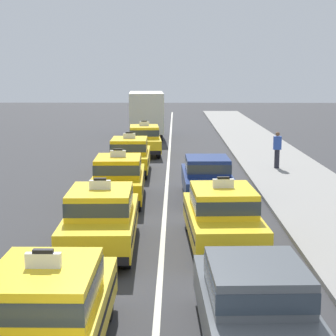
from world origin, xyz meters
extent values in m
cube|color=silver|center=(0.00, 20.00, 0.00)|extent=(0.14, 80.00, 0.01)
cube|color=gray|center=(5.60, 15.00, 0.07)|extent=(4.00, 90.00, 0.15)
cylinder|color=black|center=(-2.45, 4.53, 0.32)|extent=(0.24, 0.64, 0.64)
cylinder|color=black|center=(-0.98, 4.53, 0.32)|extent=(0.24, 0.64, 0.64)
cube|color=yellow|center=(-1.72, 3.00, 0.67)|extent=(1.82, 4.51, 0.70)
cube|color=black|center=(-1.72, 3.00, 0.72)|extent=(1.84, 4.15, 0.10)
cube|color=yellow|center=(-1.72, 2.85, 1.34)|extent=(1.61, 2.11, 0.64)
cube|color=#2D3842|center=(-1.72, 2.85, 1.34)|extent=(1.63, 2.13, 0.35)
cube|color=white|center=(-1.72, 2.85, 1.78)|extent=(0.56, 0.12, 0.24)
cube|color=black|center=(-1.72, 2.85, 1.93)|extent=(0.32, 0.11, 0.06)
cube|color=black|center=(-1.71, 5.21, 0.42)|extent=(1.71, 0.15, 0.20)
cylinder|color=black|center=(-2.40, 10.44, 0.32)|extent=(0.26, 0.65, 0.64)
cylinder|color=black|center=(-0.93, 10.48, 0.32)|extent=(0.26, 0.65, 0.64)
cylinder|color=black|center=(-2.32, 7.38, 0.32)|extent=(0.26, 0.65, 0.64)
cylinder|color=black|center=(-0.84, 7.42, 0.32)|extent=(0.26, 0.65, 0.64)
cube|color=yellow|center=(-1.62, 8.93, 0.67)|extent=(1.93, 4.55, 0.70)
cube|color=black|center=(-1.62, 8.93, 0.72)|extent=(1.94, 4.19, 0.10)
cube|color=yellow|center=(-1.62, 8.78, 1.34)|extent=(1.66, 2.14, 0.64)
cube|color=#2D3842|center=(-1.62, 8.78, 1.34)|extent=(1.68, 2.17, 0.35)
cube|color=white|center=(-1.62, 8.78, 1.78)|extent=(0.56, 0.14, 0.24)
cube|color=black|center=(-1.62, 8.78, 1.93)|extent=(0.32, 0.12, 0.06)
cube|color=black|center=(-1.69, 11.14, 0.42)|extent=(1.71, 0.19, 0.20)
cube|color=black|center=(-1.56, 6.72, 0.42)|extent=(1.71, 0.19, 0.20)
cylinder|color=black|center=(-2.51, 16.04, 0.32)|extent=(0.26, 0.65, 0.64)
cylinder|color=black|center=(-1.04, 16.09, 0.32)|extent=(0.26, 0.65, 0.64)
cylinder|color=black|center=(-2.40, 12.98, 0.32)|extent=(0.26, 0.65, 0.64)
cylinder|color=black|center=(-0.93, 13.04, 0.32)|extent=(0.26, 0.65, 0.64)
cube|color=yellow|center=(-1.72, 14.54, 0.67)|extent=(1.96, 4.56, 0.70)
cube|color=black|center=(-1.72, 14.54, 0.72)|extent=(1.96, 4.20, 0.10)
cube|color=yellow|center=(-1.72, 14.39, 1.34)|extent=(1.67, 2.15, 0.64)
cube|color=#2D3842|center=(-1.72, 14.39, 1.34)|extent=(1.69, 2.18, 0.35)
cube|color=white|center=(-1.72, 14.39, 1.78)|extent=(0.56, 0.14, 0.24)
cube|color=black|center=(-1.72, 14.39, 1.93)|extent=(0.32, 0.12, 0.06)
cube|color=black|center=(-1.80, 16.75, 0.42)|extent=(1.71, 0.20, 0.20)
cube|color=black|center=(-1.64, 12.33, 0.42)|extent=(1.71, 0.20, 0.20)
cylinder|color=black|center=(-2.54, 21.72, 0.32)|extent=(0.25, 0.64, 0.64)
cylinder|color=black|center=(-1.06, 21.74, 0.32)|extent=(0.25, 0.64, 0.64)
cylinder|color=black|center=(-2.48, 18.66, 0.32)|extent=(0.25, 0.64, 0.64)
cylinder|color=black|center=(-1.00, 18.69, 0.32)|extent=(0.25, 0.64, 0.64)
cube|color=yellow|center=(-1.77, 20.20, 0.67)|extent=(1.89, 4.53, 0.70)
cube|color=black|center=(-1.77, 20.20, 0.72)|extent=(1.90, 4.17, 0.10)
cube|color=yellow|center=(-1.77, 20.05, 1.34)|extent=(1.64, 2.13, 0.64)
cube|color=#2D3842|center=(-1.77, 20.05, 1.34)|extent=(1.66, 2.15, 0.35)
cube|color=white|center=(-1.77, 20.05, 1.78)|extent=(0.56, 0.13, 0.24)
cube|color=black|center=(-1.77, 20.05, 1.93)|extent=(0.32, 0.12, 0.06)
cube|color=black|center=(-1.82, 22.41, 0.42)|extent=(1.71, 0.17, 0.20)
cube|color=black|center=(-1.73, 17.99, 0.42)|extent=(1.71, 0.17, 0.20)
cylinder|color=black|center=(-2.26, 27.69, 0.32)|extent=(0.28, 0.66, 0.64)
cylinder|color=black|center=(-0.79, 27.79, 0.32)|extent=(0.28, 0.66, 0.64)
cylinder|color=black|center=(-2.05, 24.64, 0.32)|extent=(0.28, 0.66, 0.64)
cylinder|color=black|center=(-0.58, 24.74, 0.32)|extent=(0.28, 0.66, 0.64)
cube|color=yellow|center=(-1.42, 26.22, 0.67)|extent=(2.11, 4.61, 0.70)
cube|color=black|center=(-1.42, 26.22, 0.72)|extent=(2.10, 4.26, 0.10)
cube|color=yellow|center=(-1.41, 26.07, 1.34)|extent=(1.74, 2.21, 0.64)
cube|color=#2D3842|center=(-1.41, 26.07, 1.34)|extent=(1.76, 2.23, 0.35)
cube|color=white|center=(-1.41, 26.07, 1.78)|extent=(0.57, 0.16, 0.24)
cube|color=black|center=(-1.41, 26.07, 1.93)|extent=(0.33, 0.13, 0.06)
cube|color=black|center=(-1.58, 28.42, 0.42)|extent=(1.72, 0.26, 0.20)
cube|color=black|center=(-1.27, 24.01, 0.42)|extent=(1.72, 0.26, 0.20)
cylinder|color=black|center=(-2.76, 35.91, 0.32)|extent=(0.28, 0.65, 0.64)
cylinder|color=black|center=(-0.86, 36.02, 0.32)|extent=(0.28, 0.65, 0.64)
cylinder|color=black|center=(-2.53, 32.02, 0.32)|extent=(0.28, 0.65, 0.64)
cylinder|color=black|center=(-0.64, 32.13, 0.32)|extent=(0.28, 0.65, 0.64)
cube|color=#194C8C|center=(-1.87, 36.95, 1.37)|extent=(2.22, 2.32, 2.10)
cube|color=#2D3842|center=(-1.93, 38.01, 1.67)|extent=(1.93, 0.17, 0.76)
cube|color=beige|center=(-1.68, 33.69, 1.92)|extent=(2.60, 5.33, 2.70)
cylinder|color=black|center=(0.91, 4.79, 0.32)|extent=(0.26, 0.65, 0.64)
cylinder|color=black|center=(2.36, 4.85, 0.32)|extent=(0.26, 0.65, 0.64)
cube|color=#4C5156|center=(1.69, 3.40, 0.65)|extent=(1.93, 4.37, 0.66)
cube|color=#4C5156|center=(1.70, 3.30, 1.28)|extent=(1.63, 1.96, 0.60)
cube|color=#2D3842|center=(1.70, 3.30, 1.28)|extent=(1.65, 1.98, 0.33)
cylinder|color=black|center=(0.80, 10.64, 0.32)|extent=(0.27, 0.65, 0.64)
cylinder|color=black|center=(2.27, 10.72, 0.32)|extent=(0.27, 0.65, 0.64)
cylinder|color=black|center=(0.95, 7.59, 0.32)|extent=(0.27, 0.65, 0.64)
cylinder|color=black|center=(2.43, 7.66, 0.32)|extent=(0.27, 0.65, 0.64)
cube|color=yellow|center=(1.61, 9.15, 0.67)|extent=(2.03, 4.59, 0.70)
cube|color=black|center=(1.61, 9.15, 0.72)|extent=(2.03, 4.23, 0.10)
cube|color=yellow|center=(1.62, 9.00, 1.34)|extent=(1.70, 2.18, 0.64)
cube|color=#2D3842|center=(1.62, 9.00, 1.34)|extent=(1.73, 2.20, 0.35)
cube|color=white|center=(1.62, 9.00, 1.78)|extent=(0.57, 0.15, 0.24)
cube|color=black|center=(1.62, 9.00, 1.93)|extent=(0.33, 0.13, 0.06)
cube|color=black|center=(1.50, 11.36, 0.42)|extent=(1.71, 0.23, 0.20)
cube|color=black|center=(1.72, 6.95, 0.42)|extent=(1.71, 0.23, 0.20)
cylinder|color=black|center=(0.78, 16.37, 0.32)|extent=(0.26, 0.65, 0.64)
cylinder|color=black|center=(2.22, 16.40, 0.32)|extent=(0.26, 0.65, 0.64)
cylinder|color=black|center=(0.85, 13.53, 0.32)|extent=(0.26, 0.65, 0.64)
cylinder|color=black|center=(2.29, 13.57, 0.32)|extent=(0.26, 0.65, 0.64)
cube|color=navy|center=(1.53, 14.97, 0.65)|extent=(1.87, 4.34, 0.66)
cube|color=navy|center=(1.54, 14.87, 1.28)|extent=(1.61, 1.94, 0.60)
cube|color=#2D3842|center=(1.54, 14.87, 1.28)|extent=(1.63, 1.96, 0.33)
cylinder|color=#23232D|center=(5.20, 20.89, 0.59)|extent=(0.24, 0.24, 0.89)
cube|color=#2D4CA5|center=(5.20, 20.89, 1.36)|extent=(0.36, 0.22, 0.63)
sphere|color=brown|center=(5.20, 20.89, 1.78)|extent=(0.20, 0.20, 0.20)
camera|label=1|loc=(0.34, -5.51, 4.70)|focal=59.85mm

